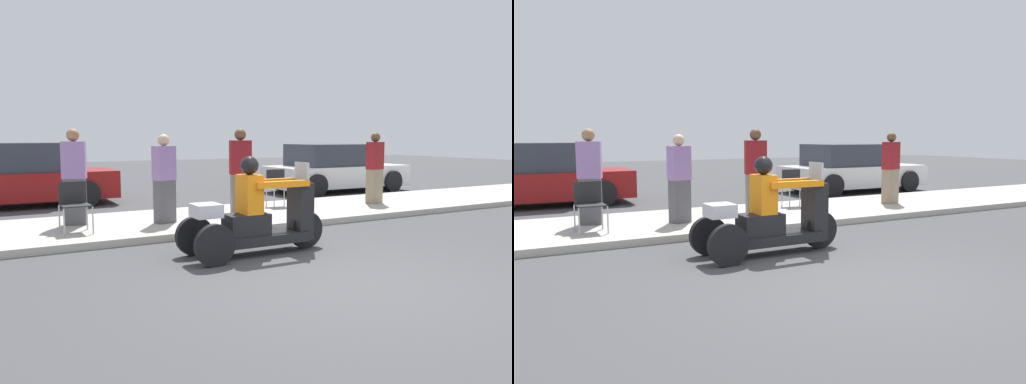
{
  "view_description": "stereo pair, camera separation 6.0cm",
  "coord_description": "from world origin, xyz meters",
  "views": [
    {
      "loc": [
        -3.62,
        -4.34,
        1.68
      ],
      "look_at": [
        -0.23,
        1.8,
        0.9
      ],
      "focal_mm": 35.0,
      "sensor_mm": 36.0,
      "label": 1
    },
    {
      "loc": [
        -3.57,
        -4.37,
        1.68
      ],
      "look_at": [
        -0.23,
        1.8,
        0.9
      ],
      "focal_mm": 35.0,
      "sensor_mm": 36.0,
      "label": 2
    }
  ],
  "objects": [
    {
      "name": "spectator_by_tree",
      "position": [
        0.79,
        4.29,
        0.94
      ],
      "size": [
        0.46,
        0.34,
        1.71
      ],
      "color": "#726656",
      "rests_on": "sidewalk_strip"
    },
    {
      "name": "folding_chair_set_back",
      "position": [
        -2.32,
        4.18,
        0.62
      ],
      "size": [
        0.48,
        0.48,
        0.82
      ],
      "color": "#A5A8AD",
      "rests_on": "sidewalk_strip"
    },
    {
      "name": "ground_plane",
      "position": [
        0.0,
        0.0,
        0.0
      ],
      "size": [
        60.0,
        60.0,
        0.0
      ],
      "primitive_type": "plane",
      "color": "#424244"
    },
    {
      "name": "parked_car_lot_center",
      "position": [
        5.87,
        7.86,
        0.69
      ],
      "size": [
        4.35,
        2.09,
        1.45
      ],
      "color": "silver",
      "rests_on": "ground"
    },
    {
      "name": "spectator_with_child",
      "position": [
        4.41,
        4.48,
        0.92
      ],
      "size": [
        0.43,
        0.32,
        1.65
      ],
      "color": "gray",
      "rests_on": "sidewalk_strip"
    },
    {
      "name": "spectator_end_of_line",
      "position": [
        -2.2,
        4.87,
        0.94
      ],
      "size": [
        0.46,
        0.35,
        1.7
      ],
      "color": "#515156",
      "rests_on": "sidewalk_strip"
    },
    {
      "name": "parked_car_lot_left",
      "position": [
        -3.05,
        8.82,
        0.72
      ],
      "size": [
        4.67,
        1.94,
        1.53
      ],
      "color": "maroon",
      "rests_on": "ground"
    },
    {
      "name": "motorcycle_trike",
      "position": [
        -0.22,
        1.8,
        0.5
      ],
      "size": [
        2.22,
        0.8,
        1.41
      ],
      "color": "black",
      "rests_on": "ground"
    },
    {
      "name": "sidewalk_strip",
      "position": [
        0.0,
        4.6,
        0.06
      ],
      "size": [
        28.0,
        2.8,
        0.12
      ],
      "color": "#B2ADA3",
      "rests_on": "ground"
    },
    {
      "name": "folding_chair_curbside",
      "position": [
        2.18,
        5.17,
        0.62
      ],
      "size": [
        0.52,
        0.52,
        0.82
      ],
      "color": "#A5A8AD",
      "rests_on": "sidewalk_strip"
    },
    {
      "name": "spectator_mid_group",
      "position": [
        -0.75,
        4.29,
        0.89
      ],
      "size": [
        0.43,
        0.34,
        1.6
      ],
      "color": "#515156",
      "rests_on": "sidewalk_strip"
    }
  ]
}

